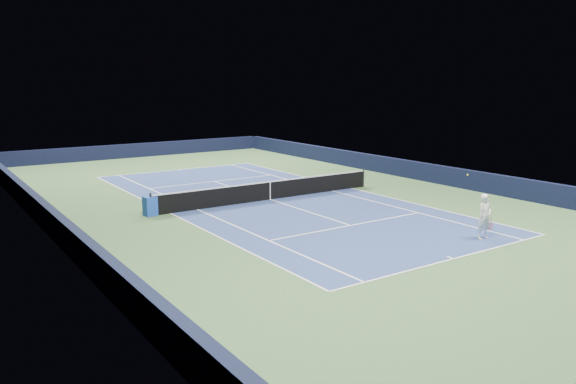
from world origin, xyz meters
TOP-DOWN VIEW (x-y plane):
  - ground at (0.00, 0.00)m, footprint 40.00×40.00m
  - wall_far at (0.00, 19.82)m, footprint 22.00×0.35m
  - wall_right at (10.82, 0.00)m, footprint 0.35×40.00m
  - wall_left at (-10.82, 0.00)m, footprint 0.35×40.00m
  - court_surface at (0.00, 0.00)m, footprint 10.97×23.77m
  - baseline_far at (0.00, 11.88)m, footprint 10.97×0.08m
  - baseline_near at (0.00, -11.88)m, footprint 10.97×0.08m
  - sideline_doubles_right at (5.49, 0.00)m, footprint 0.08×23.77m
  - sideline_doubles_left at (-5.49, 0.00)m, footprint 0.08×23.77m
  - sideline_singles_right at (4.12, 0.00)m, footprint 0.08×23.77m
  - sideline_singles_left at (-4.12, 0.00)m, footprint 0.08×23.77m
  - service_line_far at (0.00, 6.40)m, footprint 8.23×0.08m
  - service_line_near at (0.00, -6.40)m, footprint 8.23×0.08m
  - center_service_line at (0.00, 0.00)m, footprint 0.08×12.80m
  - center_mark_far at (0.00, 11.73)m, footprint 0.08×0.30m
  - center_mark_near at (0.00, -11.73)m, footprint 0.08×0.30m
  - tennis_net at (0.00, 0.00)m, footprint 12.90×0.10m
  - sponsor_cube at (-6.40, 0.12)m, footprint 0.62×0.55m
  - tennis_player at (2.98, -10.85)m, footprint 0.81×1.27m

SIDE VIEW (x-z plane):
  - ground at x=0.00m, z-range 0.00..0.00m
  - court_surface at x=0.00m, z-range 0.00..0.01m
  - baseline_far at x=0.00m, z-range 0.01..0.01m
  - baseline_near at x=0.00m, z-range 0.01..0.01m
  - sideline_doubles_right at x=5.49m, z-range 0.01..0.01m
  - sideline_doubles_left at x=-5.49m, z-range 0.01..0.01m
  - sideline_singles_right at x=4.12m, z-range 0.01..0.01m
  - sideline_singles_left at x=-4.12m, z-range 0.01..0.01m
  - service_line_far at x=0.00m, z-range 0.01..0.01m
  - service_line_near at x=0.00m, z-range 0.01..0.01m
  - center_service_line at x=0.00m, z-range 0.01..0.01m
  - center_mark_far at x=0.00m, z-range 0.01..0.01m
  - center_mark_near at x=0.00m, z-range 0.01..0.01m
  - sponsor_cube at x=-6.40m, z-range 0.00..0.89m
  - tennis_net at x=0.00m, z-range -0.03..1.04m
  - wall_far at x=0.00m, z-range 0.00..1.10m
  - wall_right at x=10.82m, z-range 0.00..1.10m
  - wall_left at x=-10.82m, z-range 0.00..1.10m
  - tennis_player at x=2.98m, z-range -0.32..2.09m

